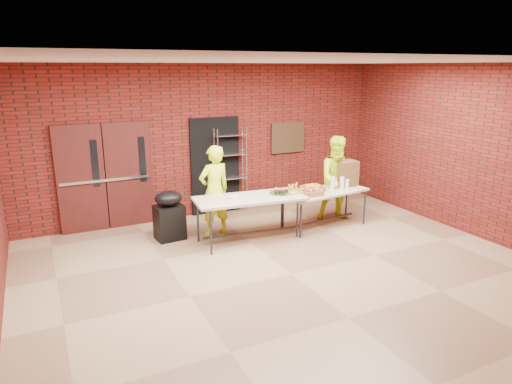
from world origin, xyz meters
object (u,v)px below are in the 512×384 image
(wire_rack, at_px, (231,171))
(table_left, at_px, (250,201))
(coffee_dispenser, at_px, (346,173))
(table_right, at_px, (324,194))
(volunteer_woman, at_px, (214,191))
(volunteer_man, at_px, (338,178))
(covered_grill, at_px, (169,215))

(wire_rack, xyz_separation_m, table_left, (-0.36, -1.71, -0.18))
(wire_rack, relative_size, table_left, 0.90)
(coffee_dispenser, bearing_deg, wire_rack, 142.62)
(coffee_dispenser, bearing_deg, table_left, -174.70)
(wire_rack, distance_m, coffee_dispenser, 2.47)
(table_right, height_order, volunteer_woman, volunteer_woman)
(coffee_dispenser, xyz_separation_m, volunteer_man, (-0.14, 0.07, -0.12))
(wire_rack, xyz_separation_m, volunteer_man, (1.82, -1.42, -0.05))
(volunteer_man, bearing_deg, volunteer_woman, -162.94)
(volunteer_man, bearing_deg, wire_rack, 164.90)
(wire_rack, bearing_deg, table_left, -97.20)
(table_right, height_order, coffee_dispenser, coffee_dispenser)
(table_left, relative_size, volunteer_man, 1.19)
(wire_rack, relative_size, volunteer_woman, 1.08)
(table_left, height_order, volunteer_man, volunteer_man)
(table_left, distance_m, table_right, 1.67)
(coffee_dispenser, xyz_separation_m, volunteer_woman, (-2.79, 0.34, -0.13))
(table_right, bearing_deg, volunteer_man, 18.39)
(wire_rack, xyz_separation_m, table_right, (1.31, -1.67, -0.26))
(covered_grill, relative_size, volunteer_man, 0.53)
(covered_grill, distance_m, volunteer_man, 3.55)
(volunteer_woman, distance_m, volunteer_man, 2.67)
(wire_rack, height_order, volunteer_man, wire_rack)
(wire_rack, relative_size, coffee_dispenser, 3.58)
(wire_rack, bearing_deg, covered_grill, -144.57)
(wire_rack, bearing_deg, coffee_dispenser, -32.77)
(wire_rack, distance_m, table_right, 2.14)
(coffee_dispenser, xyz_separation_m, covered_grill, (-3.64, 0.49, -0.53))
(table_left, xyz_separation_m, coffee_dispenser, (2.32, 0.21, 0.24))
(coffee_dispenser, bearing_deg, volunteer_woman, 172.95)
(table_right, xyz_separation_m, covered_grill, (-2.99, 0.66, -0.21))
(table_left, bearing_deg, volunteer_man, 13.72)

